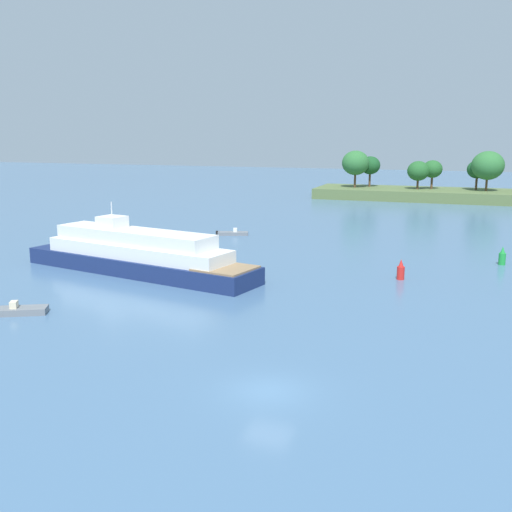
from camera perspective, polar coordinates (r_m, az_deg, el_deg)
ground_plane at (r=31.92m, az=1.21°, el=-12.80°), size 400.00×400.00×0.00m
treeline_island at (r=126.76m, az=19.07°, el=6.49°), size 54.96×14.40×10.16m
white_riverboat at (r=58.41m, az=-11.26°, el=0.15°), size 25.99×10.05×6.68m
fishing_skiff at (r=48.18m, az=-22.58°, el=-4.86°), size 5.60×3.86×0.99m
small_motorboat at (r=79.09m, az=-2.23°, el=2.19°), size 4.31×2.44×0.94m
channel_buoy_red at (r=56.47m, az=13.66°, el=-1.38°), size 0.70×0.70×1.90m
channel_buoy_green at (r=66.03m, az=22.46°, el=-0.08°), size 0.70×0.70×1.90m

